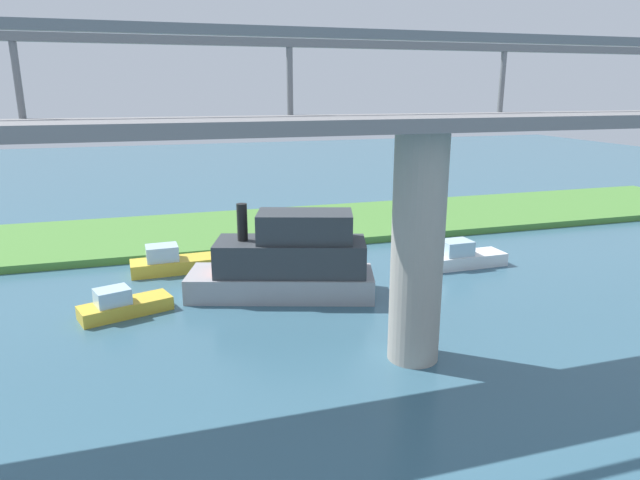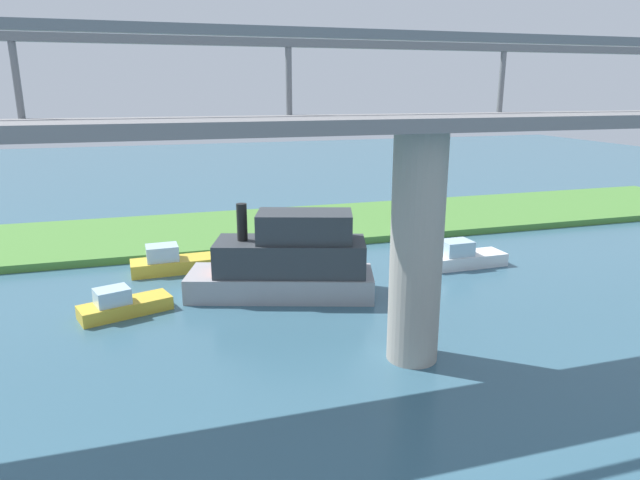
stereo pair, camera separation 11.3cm
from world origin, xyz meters
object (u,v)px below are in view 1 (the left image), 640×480
person_on_bank (277,227)px  mooring_post (284,232)px  skiff_small (172,262)px  houseboat_blue (463,257)px  bridge_pylon (417,250)px  pontoon_yellow (287,262)px  motorboat_white (123,305)px

person_on_bank → mooring_post: person_on_bank is taller
skiff_small → houseboat_blue: (-17.60, 4.15, -0.00)m
bridge_pylon → pontoon_yellow: bearing=-69.4°
mooring_post → pontoon_yellow: bearing=77.8°
person_on_bank → skiff_small: bearing=31.4°
bridge_pylon → houseboat_blue: bridge_pylon is taller
pontoon_yellow → houseboat_blue: pontoon_yellow is taller
bridge_pylon → pontoon_yellow: bridge_pylon is taller
mooring_post → houseboat_blue: 12.43m
pontoon_yellow → motorboat_white: size_ratio=2.25×
mooring_post → pontoon_yellow: pontoon_yellow is taller
bridge_pylon → mooring_post: size_ratio=9.24×
person_on_bank → mooring_post: 1.12m
person_on_bank → skiff_small: (7.62, 4.66, -0.59)m
bridge_pylon → motorboat_white: (11.69, -8.31, -4.17)m
mooring_post → houseboat_blue: (-9.72, 7.74, -0.40)m
bridge_pylon → person_on_bank: 19.56m
person_on_bank → houseboat_blue: bearing=138.6°
pontoon_yellow → houseboat_blue: size_ratio=2.02×
bridge_pylon → pontoon_yellow: (3.24, -8.61, -2.81)m
pontoon_yellow → motorboat_white: pontoon_yellow is taller
pontoon_yellow → houseboat_blue: 11.99m
mooring_post → motorboat_white: (10.51, 9.81, -0.49)m
person_on_bank → houseboat_blue: size_ratio=0.27×
pontoon_yellow → skiff_small: size_ratio=1.99×
bridge_pylon → skiff_small: bridge_pylon is taller
bridge_pylon → skiff_small: 17.61m
skiff_small → pontoon_yellow: bearing=134.4°
bridge_pylon → pontoon_yellow: size_ratio=0.90×
person_on_bank → skiff_small: 8.95m
bridge_pylon → mooring_post: 18.53m
motorboat_white → houseboat_blue: houseboat_blue is taller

